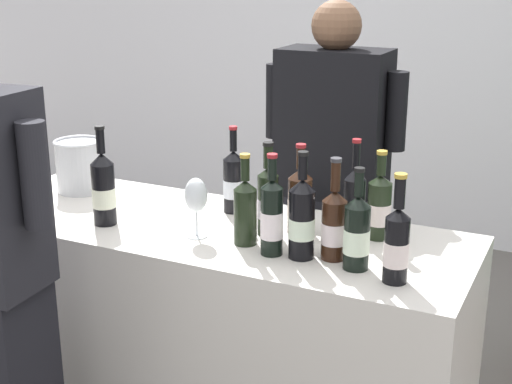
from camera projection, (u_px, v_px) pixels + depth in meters
wall_back at (407, 27)px, 4.63m from camera, size 8.00×0.10×2.80m
counter at (210, 339)px, 2.68m from camera, size 1.86×0.66×0.90m
wine_bottle_0 at (300, 201)px, 2.45m from camera, size 0.08×0.08×0.31m
wine_bottle_1 at (104, 189)px, 2.53m from camera, size 0.08×0.08×0.35m
wine_bottle_2 at (357, 233)px, 2.15m from camera, size 0.08×0.08×0.32m
wine_bottle_3 at (272, 217)px, 2.26m from camera, size 0.07×0.07×0.33m
wine_bottle_4 at (397, 244)px, 2.06m from camera, size 0.07×0.07×0.33m
wine_bottle_5 at (302, 219)px, 2.23m from camera, size 0.08×0.08×0.34m
wine_bottle_6 at (234, 182)px, 2.66m from camera, size 0.08×0.08×0.32m
wine_bottle_7 at (354, 198)px, 2.45m from camera, size 0.08×0.08×0.33m
wine_bottle_8 at (245, 210)px, 2.35m from camera, size 0.08×0.08×0.31m
wine_bottle_9 at (379, 207)px, 2.40m from camera, size 0.08×0.08×0.30m
wine_bottle_10 at (268, 200)px, 2.43m from camera, size 0.07×0.07×0.32m
wine_bottle_11 at (334, 224)px, 2.23m from camera, size 0.08×0.08×0.33m
wine_glass at (196, 197)px, 2.40m from camera, size 0.08×0.08×0.21m
ice_bucket at (80, 165)px, 2.91m from camera, size 0.20×0.20×0.21m
person_server at (330, 211)px, 2.99m from camera, size 0.59×0.24×1.66m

